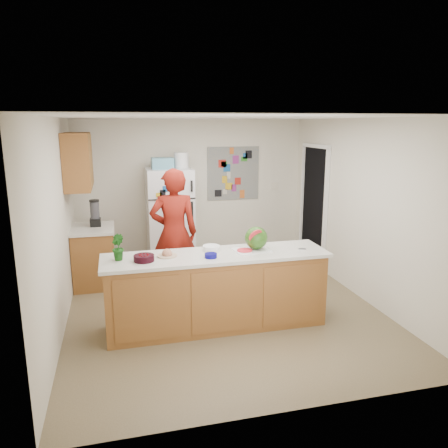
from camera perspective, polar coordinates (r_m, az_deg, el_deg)
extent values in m
cube|color=brown|center=(6.00, -0.18, -10.96)|extent=(4.00, 4.50, 0.02)
cube|color=beige|center=(7.78, -4.19, 4.28)|extent=(4.00, 0.02, 2.50)
cube|color=beige|center=(5.49, -20.99, -0.24)|extent=(0.02, 4.50, 2.50)
cube|color=beige|center=(6.38, 17.63, 1.77)|extent=(0.02, 4.50, 2.50)
cube|color=white|center=(5.48, -0.19, 13.88)|extent=(4.00, 4.50, 0.02)
cube|color=black|center=(7.66, 11.72, 2.16)|extent=(0.03, 0.85, 2.04)
cube|color=brown|center=(5.33, -0.98, -8.87)|extent=(2.60, 0.62, 0.88)
cube|color=silver|center=(5.18, -1.00, -4.14)|extent=(2.68, 0.70, 0.04)
cube|color=brown|center=(6.97, -16.59, -4.19)|extent=(0.60, 0.80, 0.86)
cube|color=silver|center=(6.86, -16.83, -0.59)|extent=(0.64, 0.84, 0.04)
cube|color=brown|center=(6.66, -18.55, 7.81)|extent=(0.35, 1.00, 0.80)
cube|color=silver|center=(7.42, -7.05, 0.64)|extent=(0.75, 0.70, 1.70)
cube|color=#5999B2|center=(7.27, -8.05, 7.86)|extent=(0.35, 0.28, 0.18)
cube|color=slate|center=(7.88, 1.21, 6.62)|extent=(0.95, 0.01, 0.95)
imported|color=maroon|center=(6.17, -6.54, -1.23)|extent=(0.69, 0.47, 1.84)
cylinder|color=black|center=(6.89, -16.50, 1.28)|extent=(0.14, 0.14, 0.38)
cube|color=silver|center=(5.31, 3.65, -3.43)|extent=(0.46, 0.37, 0.01)
sphere|color=#1E5410|center=(5.31, 4.23, -1.83)|extent=(0.28, 0.28, 0.28)
cylinder|color=red|center=(5.23, 2.71, -3.48)|extent=(0.18, 0.18, 0.02)
cylinder|color=black|center=(4.98, -10.41, -4.40)|extent=(0.27, 0.27, 0.07)
cylinder|color=white|center=(5.31, -1.67, -3.15)|extent=(0.24, 0.24, 0.06)
cylinder|color=#07055D|center=(5.03, -1.74, -4.13)|extent=(0.17, 0.17, 0.05)
cylinder|color=beige|center=(5.12, -7.45, -4.12)|extent=(0.25, 0.25, 0.02)
cube|color=white|center=(5.22, 2.70, -3.66)|extent=(0.23, 0.22, 0.02)
cube|color=slate|center=(5.43, 10.17, -3.23)|extent=(0.10, 0.07, 0.01)
imported|color=#163C0D|center=(5.06, -13.74, -2.98)|extent=(0.18, 0.20, 0.29)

